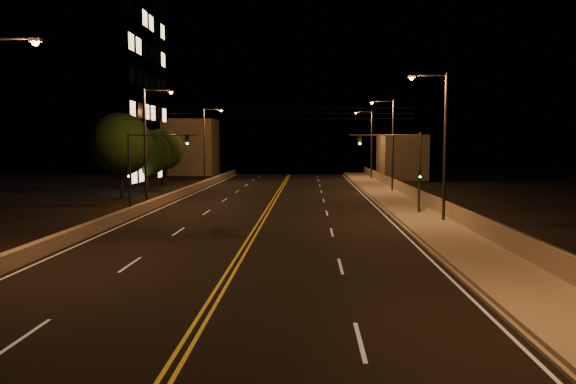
{
  "coord_description": "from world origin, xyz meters",
  "views": [
    {
      "loc": [
        3.13,
        -12.9,
        5.22
      ],
      "look_at": [
        2.0,
        18.0,
        2.5
      ],
      "focal_mm": 35.0,
      "sensor_mm": 36.0,
      "label": 1
    }
  ],
  "objects_px": {
    "streetlight_5": "(148,139)",
    "tree_2": "(162,150)",
    "streetlight_1": "(441,138)",
    "streetlight_6": "(206,140)",
    "building_tower": "(40,67)",
    "streetlight_2": "(390,140)",
    "streetlight_3": "(370,141)",
    "traffic_signal_right": "(405,163)",
    "traffic_signal_left": "(143,163)",
    "tree_1": "(147,153)",
    "tree_0": "(121,144)"
  },
  "relations": [
    {
      "from": "streetlight_5",
      "to": "tree_2",
      "type": "relative_size",
      "value": 1.39
    },
    {
      "from": "building_tower",
      "to": "tree_2",
      "type": "xyz_separation_m",
      "value": [
        11.31,
        7.37,
        -9.03
      ]
    },
    {
      "from": "building_tower",
      "to": "streetlight_6",
      "type": "bearing_deg",
      "value": 33.12
    },
    {
      "from": "streetlight_3",
      "to": "traffic_signal_right",
      "type": "relative_size",
      "value": 1.61
    },
    {
      "from": "streetlight_3",
      "to": "tree_2",
      "type": "xyz_separation_m",
      "value": [
        -26.34,
        -9.55,
        -1.15
      ]
    },
    {
      "from": "streetlight_3",
      "to": "tree_1",
      "type": "xyz_separation_m",
      "value": [
        -25.53,
        -18.92,
        -1.36
      ]
    },
    {
      "from": "streetlight_1",
      "to": "traffic_signal_left",
      "type": "bearing_deg",
      "value": 169.0
    },
    {
      "from": "streetlight_2",
      "to": "tree_2",
      "type": "distance_m",
      "value": 28.2
    },
    {
      "from": "streetlight_1",
      "to": "traffic_signal_right",
      "type": "distance_m",
      "value": 4.58
    },
    {
      "from": "tree_0",
      "to": "tree_1",
      "type": "xyz_separation_m",
      "value": [
        0.68,
        6.09,
        -0.91
      ]
    },
    {
      "from": "traffic_signal_left",
      "to": "building_tower",
      "type": "xyz_separation_m",
      "value": [
        -17.34,
        20.84,
        9.61
      ]
    },
    {
      "from": "streetlight_5",
      "to": "traffic_signal_left",
      "type": "distance_m",
      "value": 5.83
    },
    {
      "from": "streetlight_1",
      "to": "streetlight_6",
      "type": "height_order",
      "value": "same"
    },
    {
      "from": "traffic_signal_right",
      "to": "traffic_signal_left",
      "type": "bearing_deg",
      "value": 180.0
    },
    {
      "from": "streetlight_6",
      "to": "traffic_signal_right",
      "type": "height_order",
      "value": "streetlight_6"
    },
    {
      "from": "streetlight_2",
      "to": "tree_2",
      "type": "height_order",
      "value": "streetlight_2"
    },
    {
      "from": "streetlight_3",
      "to": "streetlight_1",
      "type": "bearing_deg",
      "value": -90.0
    },
    {
      "from": "streetlight_2",
      "to": "streetlight_3",
      "type": "distance_m",
      "value": 19.55
    },
    {
      "from": "tree_1",
      "to": "traffic_signal_left",
      "type": "bearing_deg",
      "value": -74.53
    },
    {
      "from": "streetlight_6",
      "to": "tree_0",
      "type": "distance_m",
      "value": 19.26
    },
    {
      "from": "streetlight_1",
      "to": "streetlight_2",
      "type": "bearing_deg",
      "value": 90.0
    },
    {
      "from": "streetlight_1",
      "to": "traffic_signal_left",
      "type": "height_order",
      "value": "streetlight_1"
    },
    {
      "from": "streetlight_6",
      "to": "tree_1",
      "type": "height_order",
      "value": "streetlight_6"
    },
    {
      "from": "tree_2",
      "to": "tree_1",
      "type": "bearing_deg",
      "value": -85.05
    },
    {
      "from": "streetlight_1",
      "to": "tree_2",
      "type": "xyz_separation_m",
      "value": [
        -26.34,
        32.16,
        -1.15
      ]
    },
    {
      "from": "streetlight_2",
      "to": "tree_1",
      "type": "bearing_deg",
      "value": 178.58
    },
    {
      "from": "traffic_signal_right",
      "to": "streetlight_2",
      "type": "bearing_deg",
      "value": 85.14
    },
    {
      "from": "streetlight_2",
      "to": "tree_0",
      "type": "distance_m",
      "value": 26.78
    },
    {
      "from": "streetlight_5",
      "to": "building_tower",
      "type": "bearing_deg",
      "value": 136.44
    },
    {
      "from": "tree_1",
      "to": "streetlight_5",
      "type": "bearing_deg",
      "value": -73.11
    },
    {
      "from": "streetlight_3",
      "to": "streetlight_6",
      "type": "height_order",
      "value": "same"
    },
    {
      "from": "building_tower",
      "to": "tree_1",
      "type": "distance_m",
      "value": 15.37
    },
    {
      "from": "traffic_signal_right",
      "to": "traffic_signal_left",
      "type": "height_order",
      "value": "same"
    },
    {
      "from": "streetlight_2",
      "to": "tree_1",
      "type": "relative_size",
      "value": 1.46
    },
    {
      "from": "streetlight_1",
      "to": "building_tower",
      "type": "height_order",
      "value": "building_tower"
    },
    {
      "from": "streetlight_2",
      "to": "streetlight_5",
      "type": "distance_m",
      "value": 24.97
    },
    {
      "from": "tree_0",
      "to": "streetlight_1",
      "type": "bearing_deg",
      "value": -32.49
    },
    {
      "from": "streetlight_1",
      "to": "tree_0",
      "type": "bearing_deg",
      "value": 147.51
    },
    {
      "from": "tree_2",
      "to": "tree_0",
      "type": "bearing_deg",
      "value": -89.53
    },
    {
      "from": "traffic_signal_right",
      "to": "building_tower",
      "type": "relative_size",
      "value": 0.21
    },
    {
      "from": "streetlight_6",
      "to": "tree_2",
      "type": "bearing_deg",
      "value": -146.79
    },
    {
      "from": "streetlight_2",
      "to": "traffic_signal_right",
      "type": "distance_m",
      "value": 18.36
    },
    {
      "from": "streetlight_5",
      "to": "tree_0",
      "type": "xyz_separation_m",
      "value": [
        -4.75,
        7.3,
        -0.45
      ]
    },
    {
      "from": "traffic_signal_right",
      "to": "tree_1",
      "type": "relative_size",
      "value": 0.9
    },
    {
      "from": "tree_1",
      "to": "streetlight_2",
      "type": "bearing_deg",
      "value": -1.42
    },
    {
      "from": "traffic_signal_right",
      "to": "traffic_signal_left",
      "type": "relative_size",
      "value": 1.0
    },
    {
      "from": "streetlight_5",
      "to": "streetlight_2",
      "type": "bearing_deg",
      "value": 30.73
    },
    {
      "from": "streetlight_6",
      "to": "tree_0",
      "type": "xyz_separation_m",
      "value": [
        -4.75,
        -18.66,
        -0.45
      ]
    },
    {
      "from": "streetlight_6",
      "to": "traffic_signal_left",
      "type": "distance_m",
      "value": 31.48
    },
    {
      "from": "streetlight_5",
      "to": "traffic_signal_left",
      "type": "xyz_separation_m",
      "value": [
        1.15,
        -5.45,
        -1.73
      ]
    }
  ]
}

